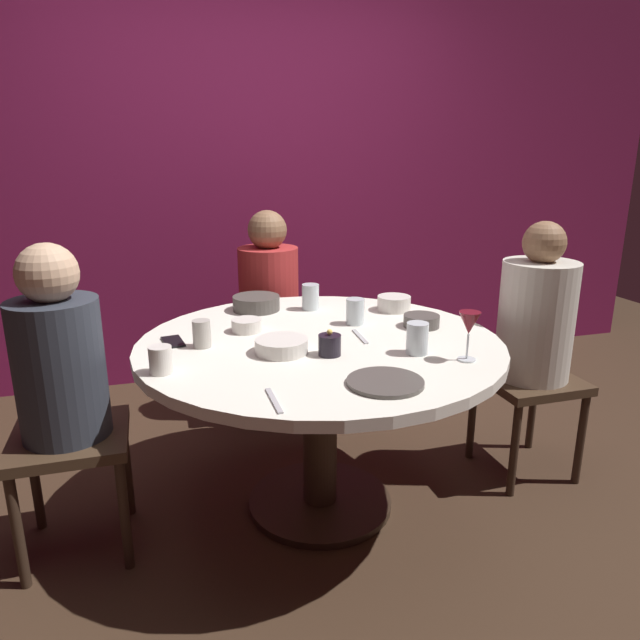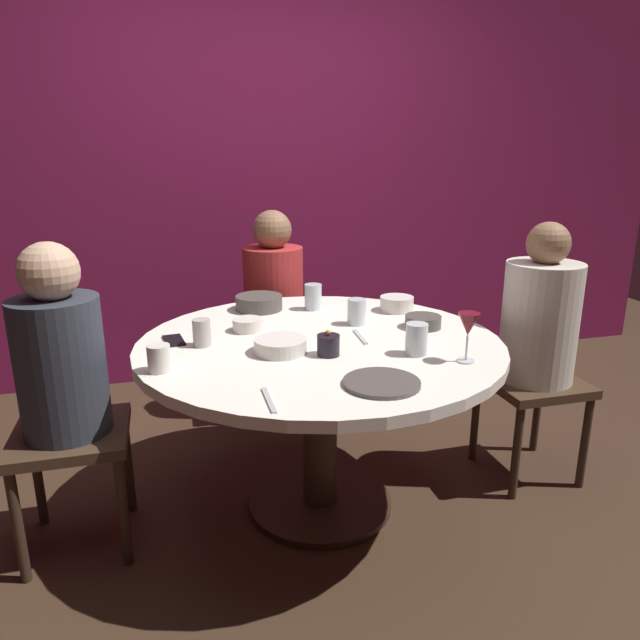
% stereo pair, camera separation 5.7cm
% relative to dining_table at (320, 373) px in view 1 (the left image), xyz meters
% --- Properties ---
extents(ground_plane, '(8.00, 8.00, 0.00)m').
position_rel_dining_table_xyz_m(ground_plane, '(0.00, 0.00, -0.59)').
color(ground_plane, '#382619').
extents(back_wall, '(6.00, 0.10, 2.60)m').
position_rel_dining_table_xyz_m(back_wall, '(0.00, 1.68, 0.71)').
color(back_wall, maroon).
rests_on(back_wall, ground).
extents(dining_table, '(1.41, 1.41, 0.73)m').
position_rel_dining_table_xyz_m(dining_table, '(0.00, 0.00, 0.00)').
color(dining_table, silver).
rests_on(dining_table, ground).
extents(seated_diner_left, '(0.40, 0.40, 1.15)m').
position_rel_dining_table_xyz_m(seated_diner_left, '(-0.94, 0.00, 0.12)').
color(seated_diner_left, '#3F2D1E').
rests_on(seated_diner_left, ground).
extents(seated_diner_back, '(0.40, 0.40, 1.14)m').
position_rel_dining_table_xyz_m(seated_diner_back, '(0.00, 0.98, 0.12)').
color(seated_diner_back, '#3F2D1E').
rests_on(seated_diner_back, ground).
extents(seated_diner_right, '(0.40, 0.40, 1.16)m').
position_rel_dining_table_xyz_m(seated_diner_right, '(0.98, 0.00, 0.12)').
color(seated_diner_right, '#3F2D1E').
rests_on(seated_diner_right, ground).
extents(candle_holder, '(0.08, 0.08, 0.10)m').
position_rel_dining_table_xyz_m(candle_holder, '(-0.02, -0.18, 0.18)').
color(candle_holder, black).
rests_on(candle_holder, dining_table).
extents(wine_glass, '(0.08, 0.08, 0.18)m').
position_rel_dining_table_xyz_m(wine_glass, '(0.43, -0.37, 0.27)').
color(wine_glass, silver).
rests_on(wine_glass, dining_table).
extents(dinner_plate, '(0.24, 0.24, 0.01)m').
position_rel_dining_table_xyz_m(dinner_plate, '(0.07, -0.49, 0.15)').
color(dinner_plate, '#4C4742').
rests_on(dinner_plate, dining_table).
extents(cell_phone, '(0.09, 0.15, 0.01)m').
position_rel_dining_table_xyz_m(cell_phone, '(-0.55, 0.13, 0.14)').
color(cell_phone, black).
rests_on(cell_phone, dining_table).
extents(bowl_serving_large, '(0.15, 0.15, 0.07)m').
position_rel_dining_table_xyz_m(bowl_serving_large, '(0.45, 0.32, 0.17)').
color(bowl_serving_large, silver).
rests_on(bowl_serving_large, dining_table).
extents(bowl_salad_center, '(0.15, 0.15, 0.05)m').
position_rel_dining_table_xyz_m(bowl_salad_center, '(0.46, 0.05, 0.17)').
color(bowl_salad_center, '#4C4742').
rests_on(bowl_salad_center, dining_table).
extents(bowl_small_white, '(0.12, 0.12, 0.05)m').
position_rel_dining_table_xyz_m(bowl_small_white, '(-0.25, 0.19, 0.17)').
color(bowl_small_white, silver).
rests_on(bowl_small_white, dining_table).
extents(bowl_sauce_side, '(0.19, 0.19, 0.05)m').
position_rel_dining_table_xyz_m(bowl_sauce_side, '(-0.18, -0.10, 0.17)').
color(bowl_sauce_side, silver).
rests_on(bowl_sauce_side, dining_table).
extents(bowl_rice_portion, '(0.21, 0.21, 0.07)m').
position_rel_dining_table_xyz_m(bowl_rice_portion, '(-0.16, 0.50, 0.17)').
color(bowl_rice_portion, '#4C4742').
rests_on(bowl_rice_portion, dining_table).
extents(cup_near_candle, '(0.08, 0.08, 0.09)m').
position_rel_dining_table_xyz_m(cup_near_candle, '(-0.60, -0.18, 0.19)').
color(cup_near_candle, silver).
rests_on(cup_near_candle, dining_table).
extents(cup_by_left_diner, '(0.08, 0.08, 0.12)m').
position_rel_dining_table_xyz_m(cup_by_left_diner, '(0.29, -0.25, 0.20)').
color(cup_by_left_diner, silver).
rests_on(cup_by_left_diner, dining_table).
extents(cup_by_right_diner, '(0.08, 0.08, 0.12)m').
position_rel_dining_table_xyz_m(cup_by_right_diner, '(0.09, 0.44, 0.20)').
color(cup_by_right_diner, silver).
rests_on(cup_by_right_diner, dining_table).
extents(cup_center_front, '(0.07, 0.07, 0.10)m').
position_rel_dining_table_xyz_m(cup_center_front, '(-0.45, 0.04, 0.19)').
color(cup_center_front, '#B2ADA3').
rests_on(cup_center_front, dining_table).
extents(cup_far_edge, '(0.08, 0.08, 0.11)m').
position_rel_dining_table_xyz_m(cup_far_edge, '(0.20, 0.16, 0.20)').
color(cup_far_edge, silver).
rests_on(cup_far_edge, dining_table).
extents(fork_near_plate, '(0.03, 0.18, 0.01)m').
position_rel_dining_table_xyz_m(fork_near_plate, '(0.16, -0.01, 0.14)').
color(fork_near_plate, '#B7B7BC').
rests_on(fork_near_plate, dining_table).
extents(knife_near_plate, '(0.02, 0.18, 0.01)m').
position_rel_dining_table_xyz_m(knife_near_plate, '(-0.29, -0.51, 0.14)').
color(knife_near_plate, '#B7B7BC').
rests_on(knife_near_plate, dining_table).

